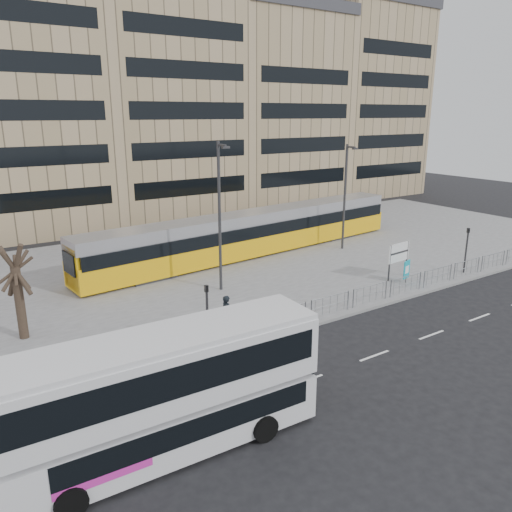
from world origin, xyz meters
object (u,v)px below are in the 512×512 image
traffic_light_east (467,244)px  lamp_post_west (220,212)px  traffic_light_west (207,309)px  pedestrian (227,314)px  double_decker_bus (165,391)px  lamp_post_east (345,193)px  tram (253,233)px  ad_panel (407,270)px  bare_tree (11,240)px  station_sign (399,254)px

traffic_light_east → lamp_post_west: lamp_post_west is taller
traffic_light_west → pedestrian: bearing=31.7°
double_decker_bus → lamp_post_east: 26.64m
lamp_post_west → lamp_post_east: lamp_post_west is taller
tram → lamp_post_east: (6.77, -2.67, 2.81)m
ad_panel → pedestrian: 13.33m
bare_tree → station_sign: bearing=-9.6°
traffic_light_west → lamp_post_east: lamp_post_east is taller
bare_tree → traffic_light_west: bearing=-41.1°
double_decker_bus → station_sign: bearing=23.1°
station_sign → bare_tree: (-22.03, 3.74, 3.20)m
double_decker_bus → traffic_light_east: size_ratio=3.32×
lamp_post_east → traffic_light_west: bearing=-150.9°
traffic_light_east → lamp_post_west: size_ratio=0.35×
ad_panel → pedestrian: size_ratio=0.75×
tram → ad_panel: tram is taller
traffic_light_west → lamp_post_west: 8.51m
station_sign → bare_tree: size_ratio=0.35×
ad_panel → tram: bearing=96.0°
ad_panel → lamp_post_west: lamp_post_west is taller
bare_tree → tram: bearing=20.2°
tram → traffic_light_west: size_ratio=9.05×
ad_panel → station_sign: bearing=60.1°
double_decker_bus → ad_panel: 20.59m
traffic_light_east → lamp_post_west: bearing=177.1°
traffic_light_east → bare_tree: (-26.73, 5.43, 2.86)m
pedestrian → station_sign: bearing=-85.9°
double_decker_bus → lamp_post_east: bearing=36.5°
ad_panel → lamp_post_east: bearing=58.5°
lamp_post_west → lamp_post_east: size_ratio=1.09×
traffic_light_east → lamp_post_east: 9.82m
station_sign → lamp_post_east: bearing=68.5°
tram → lamp_post_east: 7.80m
station_sign → lamp_post_east: (2.14, 7.45, 2.82)m
ad_panel → bare_tree: (-21.80, 4.66, 3.99)m
traffic_light_west → lamp_post_east: size_ratio=0.38×
double_decker_bus → pedestrian: size_ratio=5.34×
traffic_light_west → tram: bearing=47.8°
traffic_light_east → lamp_post_east: (-2.56, 9.15, 2.49)m
double_decker_bus → lamp_post_west: 15.32m
lamp_post_west → station_sign: bearing=-22.4°
double_decker_bus → lamp_post_west: lamp_post_west is taller
tram → lamp_post_east: size_ratio=3.43×
ad_panel → lamp_post_east: lamp_post_east is taller
traffic_light_east → bare_tree: 27.43m
double_decker_bus → lamp_post_west: (8.91, 12.15, 2.76)m
traffic_light_west → bare_tree: bare_tree is taller
pedestrian → bare_tree: size_ratio=0.28×
station_sign → traffic_light_west: size_ratio=0.76×
lamp_post_west → traffic_light_west: bearing=-124.0°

